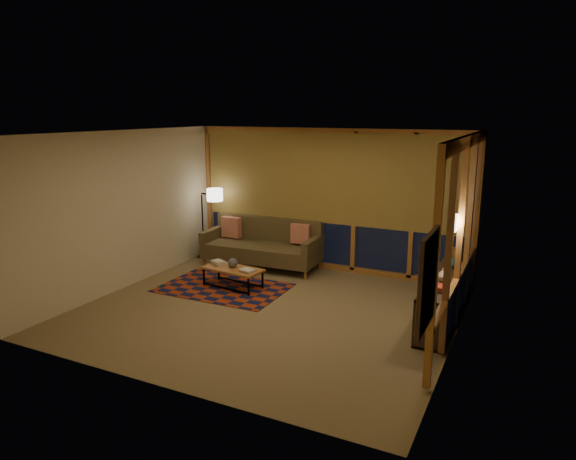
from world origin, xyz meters
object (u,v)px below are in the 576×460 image
at_px(coffee_table, 233,278).
at_px(bookshelf, 446,295).
at_px(sofa, 261,244).
at_px(floor_lamp, 203,222).

distance_m(coffee_table, bookshelf, 3.55).
relative_size(sofa, floor_lamp, 1.52).
xyz_separation_m(sofa, bookshelf, (3.68, -0.96, -0.13)).
bearing_deg(bookshelf, sofa, 165.43).
distance_m(sofa, floor_lamp, 1.46).
bearing_deg(coffee_table, sofa, 102.29).
relative_size(sofa, bookshelf, 0.86).
relative_size(floor_lamp, bookshelf, 0.56).
bearing_deg(sofa, coffee_table, -86.44).
height_order(coffee_table, bookshelf, bookshelf).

